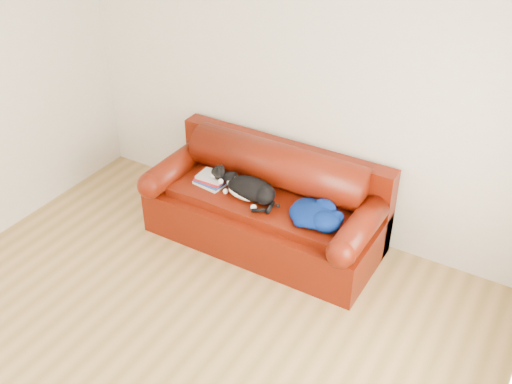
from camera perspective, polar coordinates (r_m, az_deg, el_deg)
ground at (r=4.66m, az=-8.20°, el=-14.55°), size 4.50×4.50×0.00m
room_shell at (r=3.55m, az=-8.58°, el=3.12°), size 4.52×4.02×2.61m
sofa_base at (r=5.43m, az=0.78°, el=-2.63°), size 2.10×0.90×0.50m
sofa_back at (r=5.44m, az=2.09°, el=1.26°), size 2.10×1.01×0.88m
book_stack at (r=5.43m, az=-4.24°, el=1.20°), size 0.30×0.24×0.10m
cat at (r=5.19m, az=-0.58°, el=0.25°), size 0.65×0.35×0.24m
blanket at (r=4.96m, az=5.65°, el=-2.07°), size 0.50×0.42×0.15m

